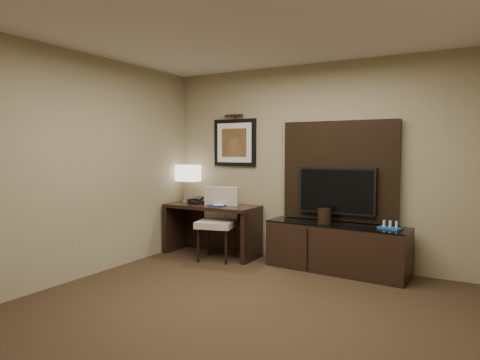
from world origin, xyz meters
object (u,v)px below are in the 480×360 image
Objects in this scene: desk at (212,230)px; minibar_tray at (390,225)px; credenza at (336,248)px; table_lamp at (188,184)px; desk_phone at (196,201)px; desk_chair at (217,223)px; tv at (337,191)px; ice_bucket at (324,216)px.

minibar_tray is at bearing 1.14° from desk.
credenza is 3.24× the size of table_lamp.
desk_phone is 2.76m from minibar_tray.
desk_phone is at bearing -171.20° from desk.
desk_chair is (0.21, -0.21, 0.15)m from desk.
tv reaches higher than ice_bucket.
tv is 5.36× the size of desk_phone.
credenza is at bearing 177.29° from minibar_tray.
tv is 2.31m from table_lamp.
minibar_tray reaches higher than credenza.
credenza is 0.73m from tv.
desk_phone is at bearing -178.84° from minibar_tray.
credenza is at bearing -73.00° from tv.
credenza is 1.70× the size of desk_chair.
minibar_tray is (0.80, 0.01, -0.05)m from ice_bucket.
desk_phone is 0.73× the size of minibar_tray.
minibar_tray is at bearing 0.44° from ice_bucket.
desk_chair is at bearing -174.33° from minibar_tray.
desk is 7.43× the size of desk_phone.
desk is at bearing -179.57° from minibar_tray.
desk_chair is 0.57m from desk_phone.
desk_chair is 2.30m from minibar_tray.
table_lamp is at bearing -177.30° from credenza.
ice_bucket is (1.70, 0.01, 0.33)m from desk.
table_lamp is 2.87× the size of ice_bucket.
desk_phone is (0.25, -0.15, -0.23)m from table_lamp.
tv is at bearing 1.81° from table_lamp.
minibar_tray is at bearing 1.61° from credenza.
credenza is 2.46m from table_lamp.
desk_chair is 1.51m from ice_bucket.
ice_bucket reaches higher than minibar_tray.
ice_bucket is at bearing -179.56° from minibar_tray.
table_lamp reaches higher than desk.
table_lamp is 2.93× the size of desk_phone.
table_lamp is at bearing 163.31° from desk_phone.
desk_chair reaches higher than credenza.
desk_chair is at bearing -165.92° from tv.
tv is 1.83× the size of table_lamp.
tv is at bearing 0.26° from desk_chair.
tv is at bearing 166.25° from minibar_tray.
credenza is (1.84, 0.05, -0.07)m from desk.
table_lamp is 0.37m from desk_phone.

